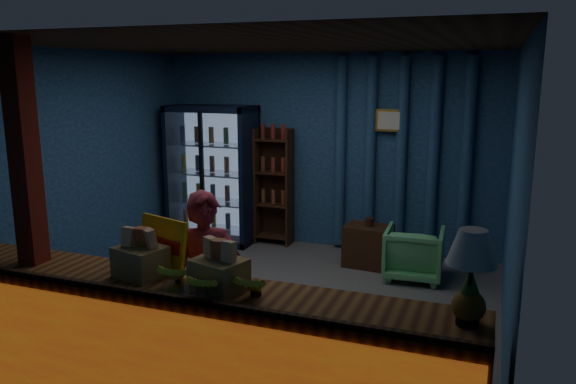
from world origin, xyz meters
name	(u,v)px	position (x,y,z in m)	size (l,w,h in m)	color
ground	(264,304)	(0.00, 0.00, 0.00)	(4.60, 4.60, 0.00)	#515154
room_walls	(262,154)	(0.00, 0.00, 1.57)	(4.60, 4.60, 4.60)	navy
counter	(157,344)	(0.00, -1.91, 0.48)	(4.40, 0.57, 0.99)	brown
support_post	(31,217)	(-1.05, -1.90, 1.30)	(0.16, 0.16, 2.60)	maroon
beverage_cooler	(215,175)	(-1.55, 1.92, 0.93)	(1.20, 0.62, 1.90)	black
bottle_shelf	(275,187)	(-0.70, 2.06, 0.79)	(0.50, 0.28, 1.60)	#392312
curtain_folds	(401,156)	(1.00, 2.14, 1.30)	(1.74, 0.14, 2.50)	navy
framed_picture	(390,120)	(0.85, 2.10, 1.75)	(0.36, 0.04, 0.28)	gold
shopkeeper	(206,285)	(0.11, -1.38, 0.74)	(0.54, 0.35, 1.47)	maroon
green_chair	(414,253)	(1.33, 1.31, 0.30)	(0.64, 0.66, 0.60)	#5EBC73
side_table	(368,246)	(0.74, 1.54, 0.26)	(0.59, 0.44, 0.61)	#392312
yellow_sign	(162,244)	(-0.07, -1.68, 1.14)	(0.48, 0.23, 0.37)	#E7A80C
snack_box_left	(141,259)	(-0.13, -1.87, 1.07)	(0.38, 0.34, 0.35)	olive
snack_box_centre	(219,272)	(0.50, -1.91, 1.07)	(0.39, 0.35, 0.34)	olive
pastry_tray	(199,285)	(0.37, -1.94, 0.98)	(0.46, 0.46, 0.07)	silver
banana_bunches	(212,281)	(0.49, -1.98, 1.04)	(0.80, 0.30, 0.17)	yellow
table_lamp	(472,251)	(2.05, -1.88, 1.39)	(0.28, 0.28, 0.56)	black
pineapple	(469,301)	(2.05, -1.86, 1.08)	(0.19, 0.19, 0.32)	olive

